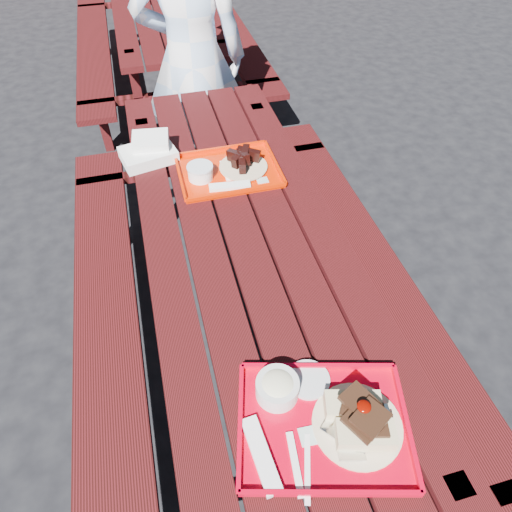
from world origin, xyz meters
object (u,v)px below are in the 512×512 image
object	(u,v)px
picnic_table_far	(163,23)
far_tray	(227,170)
picnic_table_near	(246,274)
person	(193,59)
near_tray	(323,414)

from	to	relation	value
picnic_table_far	far_tray	distance (m)	2.39
picnic_table_near	picnic_table_far	bearing A→B (deg)	90.00
picnic_table_near	far_tray	distance (m)	0.47
picnic_table_far	far_tray	world-z (taller)	far_tray
picnic_table_far	person	bearing A→B (deg)	-88.37
picnic_table_near	near_tray	xyz separation A→B (m)	(0.03, -0.72, 0.22)
near_tray	person	bearing A→B (deg)	89.80
far_tray	person	xyz separation A→B (m)	(0.02, 0.97, 0.07)
far_tray	person	bearing A→B (deg)	88.94
picnic_table_far	near_tray	xyz separation A→B (m)	(0.03, -3.52, 0.22)
picnic_table_near	picnic_table_far	size ratio (longest dim) A/B	1.00
picnic_table_far	person	distance (m)	1.43
picnic_table_near	person	xyz separation A→B (m)	(0.04, 1.39, 0.28)
picnic_table_far	near_tray	world-z (taller)	near_tray
picnic_table_near	far_tray	xyz separation A→B (m)	(0.02, 0.42, 0.21)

